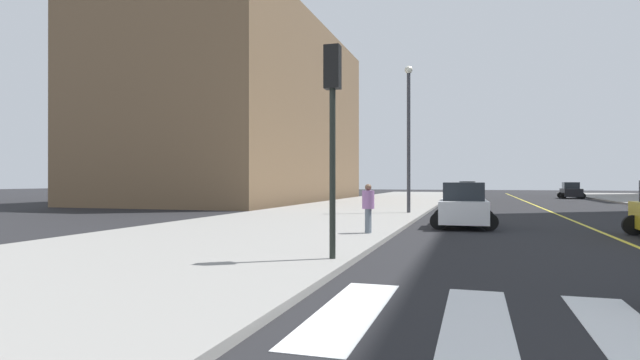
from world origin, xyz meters
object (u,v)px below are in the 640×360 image
(car_gray_nearest, at_px, (468,190))
(traffic_light_far_corner, at_px, (333,109))
(street_lamp, at_px, (409,127))
(car_black_second, at_px, (571,191))
(car_white_fourth, at_px, (463,206))
(pedestrian_walking_west, at_px, (368,206))

(car_gray_nearest, height_order, traffic_light_far_corner, traffic_light_far_corner)
(car_gray_nearest, relative_size, street_lamp, 0.52)
(car_gray_nearest, bearing_deg, car_black_second, 16.92)
(car_gray_nearest, bearing_deg, traffic_light_far_corner, -90.16)
(car_black_second, xyz_separation_m, traffic_light_far_corner, (-13.14, -49.78, 2.75))
(car_black_second, xyz_separation_m, car_white_fourth, (-10.48, -39.07, 0.04))
(car_black_second, relative_size, pedestrian_walking_west, 2.40)
(car_black_second, distance_m, street_lamp, 35.27)
(car_black_second, bearing_deg, car_gray_nearest, 15.30)
(traffic_light_far_corner, height_order, street_lamp, street_lamp)
(car_black_second, relative_size, traffic_light_far_corner, 0.82)
(car_black_second, distance_m, traffic_light_far_corner, 51.56)
(car_gray_nearest, xyz_separation_m, car_white_fourth, (0.30, -36.34, -0.01))
(traffic_light_far_corner, height_order, pedestrian_walking_west, traffic_light_far_corner)
(street_lamp, bearing_deg, car_black_second, 67.18)
(car_black_second, height_order, car_white_fourth, car_white_fourth)
(traffic_light_far_corner, bearing_deg, car_gray_nearest, 87.12)
(car_gray_nearest, xyz_separation_m, car_black_second, (10.78, 2.73, -0.05))
(car_black_second, bearing_deg, street_lamp, 68.28)
(car_gray_nearest, distance_m, car_white_fourth, 36.34)
(car_black_second, height_order, traffic_light_far_corner, traffic_light_far_corner)
(car_white_fourth, bearing_deg, street_lamp, 113.12)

